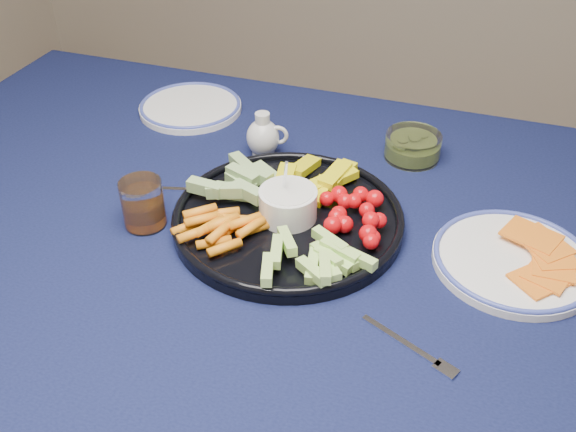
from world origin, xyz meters
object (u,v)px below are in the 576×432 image
(crudite_platter, at_px, (286,214))
(creamer_pitcher, at_px, (263,137))
(pickle_bowl, at_px, (413,147))
(juice_tumbler, at_px, (143,206))
(cheese_plate, at_px, (514,258))
(dining_table, at_px, (287,273))
(side_plate_extra, at_px, (190,107))

(crudite_platter, xyz_separation_m, creamer_pitcher, (-0.12, 0.20, 0.02))
(pickle_bowl, relative_size, juice_tumbler, 1.29)
(crudite_platter, distance_m, juice_tumbler, 0.24)
(creamer_pitcher, xyz_separation_m, cheese_plate, (0.48, -0.18, -0.03))
(creamer_pitcher, relative_size, juice_tumbler, 1.07)
(dining_table, height_order, pickle_bowl, pickle_bowl)
(pickle_bowl, relative_size, cheese_plate, 0.43)
(dining_table, height_order, creamer_pitcher, creamer_pitcher)
(cheese_plate, bearing_deg, crudite_platter, -177.44)
(juice_tumbler, xyz_separation_m, side_plate_extra, (-0.11, 0.39, -0.03))
(side_plate_extra, bearing_deg, crudite_platter, -43.82)
(creamer_pitcher, distance_m, cheese_plate, 0.52)
(cheese_plate, xyz_separation_m, juice_tumbler, (-0.59, -0.09, 0.02))
(crudite_platter, distance_m, pickle_bowl, 0.32)
(juice_tumbler, bearing_deg, cheese_plate, 8.82)
(crudite_platter, bearing_deg, pickle_bowl, 60.29)
(dining_table, xyz_separation_m, side_plate_extra, (-0.34, 0.34, 0.10))
(crudite_platter, bearing_deg, dining_table, -70.80)
(dining_table, relative_size, crudite_platter, 4.31)
(dining_table, bearing_deg, cheese_plate, 6.38)
(crudite_platter, distance_m, creamer_pitcher, 0.23)
(cheese_plate, relative_size, side_plate_extra, 1.11)
(pickle_bowl, distance_m, juice_tumbler, 0.53)
(crudite_platter, xyz_separation_m, juice_tumbler, (-0.22, -0.08, 0.01))
(dining_table, distance_m, crudite_platter, 0.11)
(side_plate_extra, bearing_deg, dining_table, -45.17)
(pickle_bowl, bearing_deg, dining_table, -116.53)
(cheese_plate, bearing_deg, creamer_pitcher, 159.18)
(crudite_platter, relative_size, side_plate_extra, 1.74)
(crudite_platter, bearing_deg, side_plate_extra, 136.18)
(crudite_platter, height_order, juice_tumbler, crudite_platter)
(dining_table, bearing_deg, juice_tumbler, -167.51)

